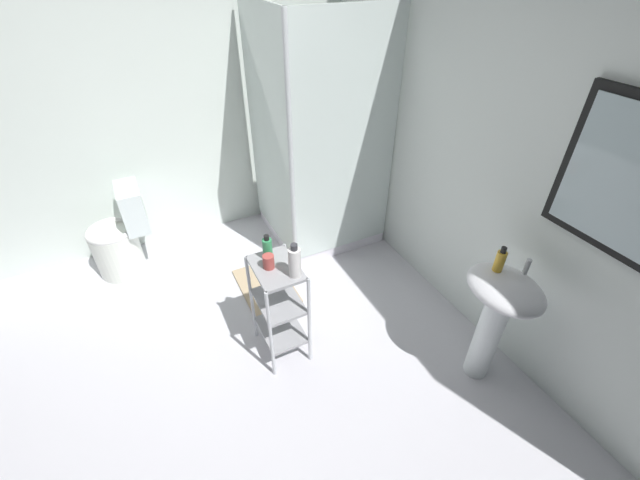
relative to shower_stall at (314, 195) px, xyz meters
The scene contains 13 objects.
ground_plane 1.77m from the shower_stall, 46.10° to the right, with size 4.20×4.20×0.02m, color silver.
wall_back 1.56m from the shower_stall, 27.58° to the left, with size 4.20×0.14×2.50m.
wall_left 1.60m from the shower_stall, 118.64° to the right, with size 0.10×4.20×2.50m, color white.
shower_stall is the anchor object (origin of this frame).
pedestal_sink 1.87m from the shower_stall, ahead, with size 0.46×0.37×0.81m.
sink_faucet 1.93m from the shower_stall, 12.67° to the left, with size 0.03×0.03×0.10m, color silver.
toilet 1.68m from the shower_stall, 100.33° to the right, with size 0.37×0.49×0.76m.
storage_cart 1.34m from the shower_stall, 35.76° to the right, with size 0.38×0.28×0.74m.
hand_soap_bottle 1.82m from the shower_stall, ahead, with size 0.05×0.05×0.16m.
lotion_bottle_white 1.45m from the shower_stall, 30.39° to the right, with size 0.07×0.07×0.22m.
body_wash_bottle_green 1.32m from the shower_stall, 38.67° to the right, with size 0.06×0.06×0.17m.
rinse_cup 1.39m from the shower_stall, 37.39° to the right, with size 0.07×0.07×0.09m, color #B24742.
bath_mat 0.93m from the shower_stall, 55.75° to the right, with size 0.60×0.40×0.02m, color tan.
Camera 1 is at (1.65, -0.13, 2.30)m, focal length 22.49 mm.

